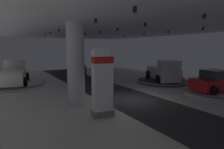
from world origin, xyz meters
name	(u,v)px	position (x,y,z in m)	size (l,w,h in m)	color
ground	(132,100)	(0.00, 0.00, -0.02)	(24.00, 44.00, 0.06)	silver
ceiling_with_spotlights	(133,24)	(0.00, 0.00, 5.55)	(24.00, 44.00, 0.39)	silver
column_left	(76,64)	(-3.94, 1.02, 2.75)	(1.17, 1.17, 5.50)	silver
brand_sign_pylon	(102,82)	(-3.47, -1.89, 1.98)	(1.33, 0.79, 3.83)	slate
display_platform_mid_right	(162,81)	(7.20, 3.90, 0.15)	(5.68, 5.68, 0.26)	#333338
pickup_truck_mid_right	(164,72)	(7.06, 3.61, 1.19)	(4.36, 5.68, 2.30)	silver
display_platform_deep_right	(105,70)	(6.96, 16.89, 0.15)	(4.49, 4.49, 0.27)	silver
display_car_deep_right	(105,64)	(6.94, 16.86, 1.03)	(3.75, 4.52, 1.71)	silver
display_platform_far_left	(14,85)	(-7.28, 9.89, 0.16)	(5.68, 5.68, 0.29)	silver
pickup_truck_far_left	(14,74)	(-7.23, 10.21, 1.22)	(3.36, 5.58, 2.30)	silver
display_platform_near_right	(215,93)	(6.72, -2.45, 0.21)	(4.95, 4.95, 0.38)	#B7B7BC
display_car_near_right	(216,81)	(6.69, -2.44, 1.14)	(4.39, 2.64, 1.71)	red
visitor_walking_near	(85,70)	(1.24, 11.80, 0.91)	(0.32, 0.32, 1.59)	black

